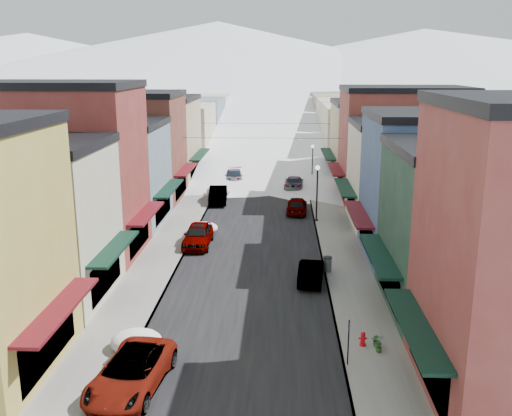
# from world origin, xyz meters

# --- Properties ---
(road) EXTENTS (10.00, 160.00, 0.01)m
(road) POSITION_xyz_m (0.00, 60.00, 0.01)
(road) COLOR black
(road) RESTS_ON ground
(sidewalk_left) EXTENTS (3.20, 160.00, 0.15)m
(sidewalk_left) POSITION_xyz_m (-6.60, 60.00, 0.07)
(sidewalk_left) COLOR gray
(sidewalk_left) RESTS_ON ground
(sidewalk_right) EXTENTS (3.20, 160.00, 0.15)m
(sidewalk_right) POSITION_xyz_m (6.60, 60.00, 0.07)
(sidewalk_right) COLOR gray
(sidewalk_right) RESTS_ON ground
(curb_left) EXTENTS (0.10, 160.00, 0.15)m
(curb_left) POSITION_xyz_m (-5.05, 60.00, 0.07)
(curb_left) COLOR slate
(curb_left) RESTS_ON ground
(curb_right) EXTENTS (0.10, 160.00, 0.15)m
(curb_right) POSITION_xyz_m (5.05, 60.00, 0.07)
(curb_right) COLOR slate
(curb_right) RESTS_ON ground
(bldg_l_cream) EXTENTS (11.30, 8.20, 9.50)m
(bldg_l_cream) POSITION_xyz_m (-13.19, 12.50, 4.76)
(bldg_l_cream) COLOR beige
(bldg_l_cream) RESTS_ON ground
(bldg_l_brick_near) EXTENTS (12.30, 8.20, 12.50)m
(bldg_l_brick_near) POSITION_xyz_m (-13.69, 20.50, 6.26)
(bldg_l_brick_near) COLOR maroon
(bldg_l_brick_near) RESTS_ON ground
(bldg_l_grayblue) EXTENTS (11.30, 9.20, 9.00)m
(bldg_l_grayblue) POSITION_xyz_m (-13.19, 29.00, 4.51)
(bldg_l_grayblue) COLOR slate
(bldg_l_grayblue) RESTS_ON ground
(bldg_l_brick_far) EXTENTS (13.30, 9.20, 11.00)m
(bldg_l_brick_far) POSITION_xyz_m (-14.19, 38.00, 5.51)
(bldg_l_brick_far) COLOR brown
(bldg_l_brick_far) RESTS_ON ground
(bldg_l_tan) EXTENTS (11.30, 11.20, 10.00)m
(bldg_l_tan) POSITION_xyz_m (-13.19, 48.00, 5.01)
(bldg_l_tan) COLOR tan
(bldg_l_tan) RESTS_ON ground
(bldg_r_green) EXTENTS (11.30, 9.20, 9.50)m
(bldg_r_green) POSITION_xyz_m (13.19, 12.00, 4.76)
(bldg_r_green) COLOR #1A3627
(bldg_r_green) RESTS_ON ground
(bldg_r_blue) EXTENTS (11.30, 9.20, 10.50)m
(bldg_r_blue) POSITION_xyz_m (13.19, 21.00, 5.26)
(bldg_r_blue) COLOR #37527C
(bldg_r_blue) RESTS_ON ground
(bldg_r_cream) EXTENTS (12.30, 9.20, 9.00)m
(bldg_r_cream) POSITION_xyz_m (13.69, 30.00, 4.51)
(bldg_r_cream) COLOR #EFE3C0
(bldg_r_cream) RESTS_ON ground
(bldg_r_brick_far) EXTENTS (13.30, 9.20, 11.50)m
(bldg_r_brick_far) POSITION_xyz_m (14.19, 39.00, 5.76)
(bldg_r_brick_far) COLOR maroon
(bldg_r_brick_far) RESTS_ON ground
(bldg_r_tan) EXTENTS (11.30, 11.20, 9.50)m
(bldg_r_tan) POSITION_xyz_m (13.19, 49.00, 4.76)
(bldg_r_tan) COLOR tan
(bldg_r_tan) RESTS_ON ground
(distant_blocks) EXTENTS (34.00, 55.00, 8.00)m
(distant_blocks) POSITION_xyz_m (0.00, 83.00, 4.00)
(distant_blocks) COLOR gray
(distant_blocks) RESTS_ON ground
(mountain_ridge) EXTENTS (670.00, 340.00, 34.00)m
(mountain_ridge) POSITION_xyz_m (-19.47, 277.18, 14.36)
(mountain_ridge) COLOR silver
(mountain_ridge) RESTS_ON ground
(overhead_cables) EXTENTS (16.40, 15.04, 0.04)m
(overhead_cables) POSITION_xyz_m (0.00, 47.50, 6.20)
(overhead_cables) COLOR black
(overhead_cables) RESTS_ON ground
(car_white_suv) EXTENTS (3.32, 5.96, 1.58)m
(car_white_suv) POSITION_xyz_m (-4.30, 3.00, 0.79)
(car_white_suv) COLOR silver
(car_white_suv) RESTS_ON ground
(car_silver_sedan) EXTENTS (2.04, 5.06, 1.72)m
(car_silver_sedan) POSITION_xyz_m (-4.30, 23.03, 0.86)
(car_silver_sedan) COLOR #A9ADB2
(car_silver_sedan) RESTS_ON ground
(car_dark_hatch) EXTENTS (2.06, 5.06, 1.63)m
(car_dark_hatch) POSITION_xyz_m (-4.30, 37.03, 0.82)
(car_dark_hatch) COLOR black
(car_dark_hatch) RESTS_ON ground
(car_silver_wagon) EXTENTS (2.59, 5.50, 1.55)m
(car_silver_wagon) POSITION_xyz_m (-3.50, 46.86, 0.78)
(car_silver_wagon) COLOR #ACADB4
(car_silver_wagon) RESTS_ON ground
(car_green_sedan) EXTENTS (1.92, 4.42, 1.41)m
(car_green_sedan) POSITION_xyz_m (4.02, 15.86, 0.71)
(car_green_sedan) COLOR black
(car_green_sedan) RESTS_ON ground
(car_gray_suv) EXTENTS (2.11, 4.67, 1.56)m
(car_gray_suv) POSITION_xyz_m (3.55, 33.30, 0.78)
(car_gray_suv) COLOR gray
(car_gray_suv) RESTS_ON ground
(car_black_sedan) EXTENTS (2.46, 5.27, 1.49)m
(car_black_sedan) POSITION_xyz_m (3.50, 43.87, 0.74)
(car_black_sedan) COLOR black
(car_black_sedan) RESTS_ON ground
(car_lane_silver) EXTENTS (2.08, 4.52, 1.50)m
(car_lane_silver) POSITION_xyz_m (-1.08, 54.86, 0.75)
(car_lane_silver) COLOR #A9ADB1
(car_lane_silver) RESTS_ON ground
(car_lane_white) EXTENTS (2.78, 5.91, 1.63)m
(car_lane_white) POSITION_xyz_m (1.04, 63.12, 0.82)
(car_lane_white) COLOR silver
(car_lane_white) RESTS_ON ground
(fire_hydrant) EXTENTS (0.42, 0.32, 0.73)m
(fire_hydrant) POSITION_xyz_m (6.15, 7.11, 0.48)
(fire_hydrant) COLOR red
(fire_hydrant) RESTS_ON sidewalk_right
(parking_sign) EXTENTS (0.06, 0.30, 2.22)m
(parking_sign) POSITION_xyz_m (5.20, 5.23, 1.45)
(parking_sign) COLOR black
(parking_sign) RESTS_ON sidewalk_right
(trash_can) EXTENTS (0.60, 0.60, 1.01)m
(trash_can) POSITION_xyz_m (5.20, 17.41, 0.67)
(trash_can) COLOR slate
(trash_can) RESTS_ON sidewalk_right
(streetlamp_near) EXTENTS (0.41, 0.41, 4.94)m
(streetlamp_near) POSITION_xyz_m (5.20, 30.21, 3.27)
(streetlamp_near) COLOR black
(streetlamp_near) RESTS_ON sidewalk_right
(streetlamp_far) EXTENTS (0.37, 0.37, 4.42)m
(streetlamp_far) POSITION_xyz_m (5.65, 46.97, 2.94)
(streetlamp_far) COLOR black
(streetlamp_far) RESTS_ON sidewalk_right
(planter_near) EXTENTS (0.59, 0.51, 0.65)m
(planter_near) POSITION_xyz_m (6.84, 7.05, 0.48)
(planter_near) COLOR #336E31
(planter_near) RESTS_ON sidewalk_right
(planter_far) EXTENTS (0.44, 0.44, 0.56)m
(planter_far) POSITION_xyz_m (6.83, 6.48, 0.43)
(planter_far) COLOR #2F5527
(planter_far) RESTS_ON sidewalk_right
(snow_pile_near) EXTENTS (2.52, 2.75, 1.07)m
(snow_pile_near) POSITION_xyz_m (-4.88, 6.38, 0.51)
(snow_pile_near) COLOR white
(snow_pile_near) RESTS_ON ground
(snow_pile_mid) EXTENTS (2.36, 2.65, 1.00)m
(snow_pile_mid) POSITION_xyz_m (-4.28, 26.27, 0.48)
(snow_pile_mid) COLOR white
(snow_pile_mid) RESTS_ON ground
(snow_pile_far) EXTENTS (2.65, 2.83, 1.12)m
(snow_pile_far) POSITION_xyz_m (-4.53, 40.24, 0.54)
(snow_pile_far) COLOR white
(snow_pile_far) RESTS_ON ground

